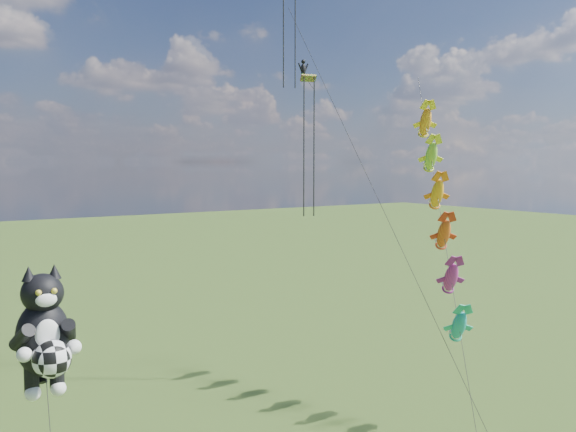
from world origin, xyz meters
TOP-DOWN VIEW (x-y plane):
  - cat_kite_rig at (-5.22, 7.14)m, footprint 2.24×4.04m
  - fish_windsock_rig at (17.84, 9.59)m, footprint 8.88×13.40m
  - parafoil_rig at (13.96, 17.74)m, footprint 2.24×17.47m

SIDE VIEW (x-z plane):
  - cat_kite_rig at x=-5.22m, z-range 2.84..13.47m
  - fish_windsock_rig at x=17.84m, z-range 1.22..21.35m
  - parafoil_rig at x=13.96m, z-range 6.31..33.72m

